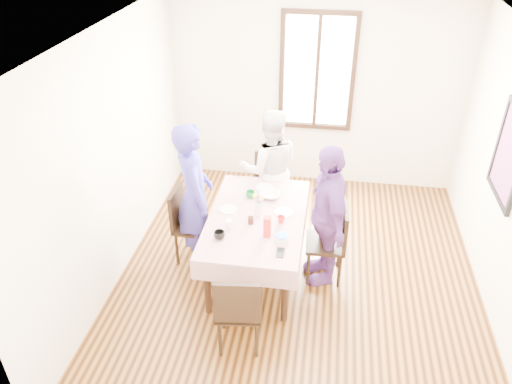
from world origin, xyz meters
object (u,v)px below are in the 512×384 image
at_px(chair_near, 239,307).
at_px(chair_far, 269,190).
at_px(person_far, 270,168).
at_px(chair_right, 325,243).
at_px(chair_left, 194,225).
at_px(person_right, 326,215).
at_px(person_left, 193,195).
at_px(dining_table, 257,245).

bearing_deg(chair_near, chair_far, 83.37).
bearing_deg(person_far, chair_right, 114.58).
bearing_deg(person_far, chair_left, 37.19).
distance_m(chair_far, chair_near, 2.12).
bearing_deg(person_right, chair_far, -160.87).
distance_m(chair_far, person_left, 1.24).
relative_size(dining_table, person_far, 0.98).
distance_m(person_left, person_far, 1.16).
bearing_deg(chair_right, chair_far, 34.93).
height_order(chair_left, person_left, person_left).
distance_m(chair_far, person_far, 0.33).
relative_size(dining_table, chair_right, 1.69).
bearing_deg(chair_near, person_left, 114.76).
xyz_separation_m(chair_left, person_left, (0.02, 0.00, 0.41)).
height_order(chair_near, person_left, person_left).
height_order(chair_far, person_far, person_far).
relative_size(person_left, person_far, 1.11).
bearing_deg(chair_left, person_far, 141.85).
bearing_deg(chair_left, chair_far, 142.45).
relative_size(chair_far, person_left, 0.53).
bearing_deg(chair_near, chair_left, 115.45).
bearing_deg(chair_far, person_right, 123.15).
height_order(chair_right, chair_near, same).
height_order(chair_near, person_far, person_far).
xyz_separation_m(chair_left, person_far, (0.75, 0.90, 0.33)).
distance_m(dining_table, person_left, 0.90).
bearing_deg(chair_right, chair_near, 143.92).
bearing_deg(chair_near, person_right, 49.81).
xyz_separation_m(person_left, person_far, (0.73, 0.90, -0.08)).
height_order(dining_table, chair_left, chair_left).
height_order(chair_left, person_far, person_far).
distance_m(person_left, person_right, 1.47).
distance_m(person_far, person_right, 1.23).
xyz_separation_m(chair_far, person_right, (0.73, -1.01, 0.37)).
height_order(dining_table, chair_far, chair_far).
distance_m(chair_left, chair_near, 1.42).
distance_m(chair_right, chair_far, 1.26).
bearing_deg(person_left, dining_table, -125.06).
relative_size(chair_near, person_left, 0.53).
distance_m(dining_table, chair_near, 1.06).
xyz_separation_m(chair_right, person_left, (-1.49, 0.10, 0.41)).
xyz_separation_m(chair_far, person_left, (-0.73, -0.91, 0.41)).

